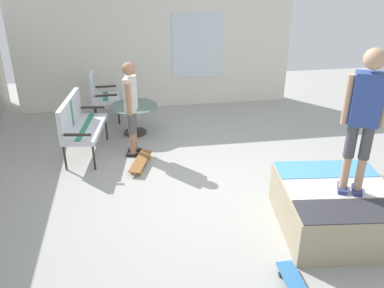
{
  "coord_description": "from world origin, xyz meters",
  "views": [
    {
      "loc": [
        -5.24,
        1.11,
        3.36
      ],
      "look_at": [
        0.19,
        0.26,
        0.7
      ],
      "focal_mm": 38.85,
      "sensor_mm": 36.0,
      "label": 1
    }
  ],
  "objects_px": {
    "person_skater": "(364,112)",
    "skateboard_spare": "(297,288)",
    "person_watching": "(131,103)",
    "patio_table": "(134,114)",
    "skateboard_by_bench": "(141,161)",
    "patio_chair_near_house": "(100,92)",
    "skate_ramp": "(338,208)",
    "patio_bench": "(78,121)"
  },
  "relations": [
    {
      "from": "skate_ramp",
      "to": "person_watching",
      "type": "distance_m",
      "value": 3.64
    },
    {
      "from": "patio_chair_near_house",
      "to": "person_skater",
      "type": "height_order",
      "value": "person_skater"
    },
    {
      "from": "skate_ramp",
      "to": "skateboard_spare",
      "type": "distance_m",
      "value": 1.4
    },
    {
      "from": "patio_bench",
      "to": "patio_table",
      "type": "xyz_separation_m",
      "value": [
        0.74,
        -0.97,
        -0.21
      ]
    },
    {
      "from": "person_skater",
      "to": "person_watching",
      "type": "bearing_deg",
      "value": 44.73
    },
    {
      "from": "person_skater",
      "to": "skateboard_spare",
      "type": "relative_size",
      "value": 2.21
    },
    {
      "from": "patio_chair_near_house",
      "to": "skateboard_spare",
      "type": "xyz_separation_m",
      "value": [
        -5.22,
        -2.22,
        -0.53
      ]
    },
    {
      "from": "person_watching",
      "to": "person_skater",
      "type": "bearing_deg",
      "value": -135.27
    },
    {
      "from": "skateboard_spare",
      "to": "patio_bench",
      "type": "bearing_deg",
      "value": 34.13
    },
    {
      "from": "person_watching",
      "to": "person_skater",
      "type": "height_order",
      "value": "person_skater"
    },
    {
      "from": "patio_bench",
      "to": "patio_chair_near_house",
      "type": "xyz_separation_m",
      "value": [
        1.51,
        -0.3,
        -0.0
      ]
    },
    {
      "from": "person_watching",
      "to": "skateboard_spare",
      "type": "height_order",
      "value": "person_watching"
    },
    {
      "from": "skate_ramp",
      "to": "patio_chair_near_house",
      "type": "bearing_deg",
      "value": 36.93
    },
    {
      "from": "patio_bench",
      "to": "person_skater",
      "type": "relative_size",
      "value": 0.74
    },
    {
      "from": "patio_table",
      "to": "person_skater",
      "type": "bearing_deg",
      "value": -144.03
    },
    {
      "from": "person_skater",
      "to": "skateboard_spare",
      "type": "height_order",
      "value": "person_skater"
    },
    {
      "from": "skate_ramp",
      "to": "skateboard_by_bench",
      "type": "distance_m",
      "value": 3.2
    },
    {
      "from": "patio_bench",
      "to": "person_skater",
      "type": "xyz_separation_m",
      "value": [
        -2.77,
        -3.51,
        1.03
      ]
    },
    {
      "from": "patio_table",
      "to": "skateboard_spare",
      "type": "height_order",
      "value": "patio_table"
    },
    {
      "from": "patio_chair_near_house",
      "to": "person_skater",
      "type": "distance_m",
      "value": 5.45
    },
    {
      "from": "skate_ramp",
      "to": "skateboard_by_bench",
      "type": "xyz_separation_m",
      "value": [
        2.07,
        2.44,
        -0.22
      ]
    },
    {
      "from": "patio_table",
      "to": "person_skater",
      "type": "relative_size",
      "value": 0.51
    },
    {
      "from": "patio_chair_near_house",
      "to": "person_watching",
      "type": "bearing_deg",
      "value": -159.51
    },
    {
      "from": "person_watching",
      "to": "skateboard_by_bench",
      "type": "bearing_deg",
      "value": -168.48
    },
    {
      "from": "person_skater",
      "to": "patio_bench",
      "type": "bearing_deg",
      "value": 51.77
    },
    {
      "from": "patio_table",
      "to": "person_skater",
      "type": "distance_m",
      "value": 4.51
    },
    {
      "from": "person_watching",
      "to": "skate_ramp",
      "type": "bearing_deg",
      "value": -135.05
    },
    {
      "from": "patio_chair_near_house",
      "to": "patio_table",
      "type": "bearing_deg",
      "value": -138.98
    },
    {
      "from": "person_watching",
      "to": "skateboard_spare",
      "type": "bearing_deg",
      "value": -155.82
    },
    {
      "from": "skateboard_by_bench",
      "to": "person_skater",
      "type": "bearing_deg",
      "value": -130.69
    },
    {
      "from": "skateboard_by_bench",
      "to": "patio_chair_near_house",
      "type": "bearing_deg",
      "value": 18.58
    },
    {
      "from": "skate_ramp",
      "to": "patio_chair_near_house",
      "type": "relative_size",
      "value": 2.24
    },
    {
      "from": "person_skater",
      "to": "skateboard_spare",
      "type": "bearing_deg",
      "value": 133.61
    },
    {
      "from": "skateboard_by_bench",
      "to": "skateboard_spare",
      "type": "distance_m",
      "value": 3.44
    },
    {
      "from": "person_skater",
      "to": "skateboard_by_bench",
      "type": "relative_size",
      "value": 2.15
    },
    {
      "from": "patio_chair_near_house",
      "to": "person_skater",
      "type": "bearing_deg",
      "value": -143.07
    },
    {
      "from": "patio_chair_near_house",
      "to": "skateboard_by_bench",
      "type": "relative_size",
      "value": 1.24
    },
    {
      "from": "person_watching",
      "to": "person_skater",
      "type": "relative_size",
      "value": 0.93
    },
    {
      "from": "person_watching",
      "to": "skateboard_by_bench",
      "type": "height_order",
      "value": "person_watching"
    },
    {
      "from": "patio_chair_near_house",
      "to": "patio_bench",
      "type": "bearing_deg",
      "value": 168.91
    },
    {
      "from": "skate_ramp",
      "to": "patio_bench",
      "type": "xyz_separation_m",
      "value": [
        2.68,
        3.45,
        0.32
      ]
    },
    {
      "from": "patio_bench",
      "to": "person_skater",
      "type": "bearing_deg",
      "value": -128.23
    }
  ]
}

